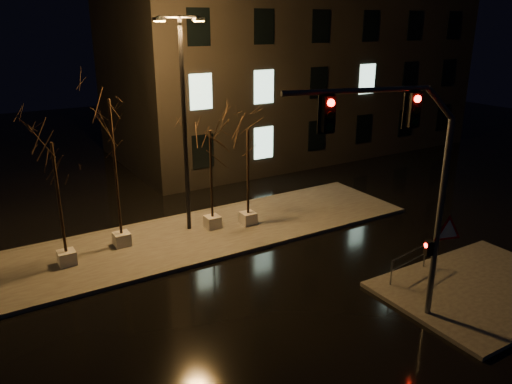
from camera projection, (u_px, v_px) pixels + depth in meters
ground at (251, 304)px, 16.91m from camera, size 90.00×90.00×0.00m
median at (181, 239)px, 21.73m from camera, size 22.00×5.00×0.15m
sidewalk_corner at (482, 289)px, 17.74m from camera, size 7.00×5.00×0.15m
building at (290, 44)px, 35.90m from camera, size 25.00×12.00×15.00m
tree_1 at (55, 171)px, 18.14m from camera, size 1.80×1.80×4.97m
tree_2 at (112, 134)px, 19.47m from camera, size 1.80×1.80×6.29m
tree_3 at (211, 153)px, 21.67m from camera, size 1.80×1.80×4.63m
tree_4 at (248, 151)px, 22.11m from camera, size 1.80×1.80×4.57m
traffic_signal_mast at (410, 174)px, 14.30m from camera, size 5.75×1.75×7.29m
streetlight_main at (184, 113)px, 20.99m from camera, size 2.29×0.60×9.15m
guard_rail_a at (409, 260)px, 18.33m from camera, size 2.17×0.39×0.95m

